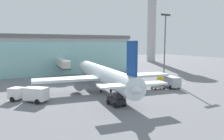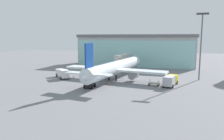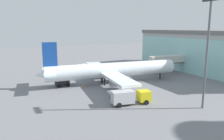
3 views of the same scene
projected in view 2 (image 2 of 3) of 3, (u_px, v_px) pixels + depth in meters
The scene contains 11 objects.
ground at pixel (109, 83), 57.73m from camera, with size 240.00×240.00×0.00m, color slate.
terminal_building at pixel (136, 50), 94.07m from camera, with size 49.03×16.23×13.04m.
jet_bridge at pixel (124, 58), 83.56m from camera, with size 3.74×14.29×5.47m.
apron_light_mast at pixel (201, 41), 60.18m from camera, with size 3.20×0.40×18.53m.
airplane at pixel (115, 68), 61.88m from camera, with size 29.78×36.97×10.67m.
catering_truck at pixel (63, 73), 64.31m from camera, with size 6.65×6.78×2.65m.
fuel_truck at pixel (170, 80), 53.99m from camera, with size 3.62×7.59×2.65m.
baggage_cart at pixel (154, 84), 54.57m from camera, with size 2.94×1.85×1.50m.
pushback_tug at pixel (89, 84), 52.04m from camera, with size 2.27×3.27×2.30m.
safety_cone_nose at pixel (110, 84), 54.70m from camera, with size 0.36×0.36×0.55m, color orange.
safety_cone_wingtip at pixel (74, 76), 65.88m from camera, with size 0.36×0.36×0.55m, color orange.
Camera 2 is at (16.69, -54.04, 12.07)m, focal length 35.00 mm.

